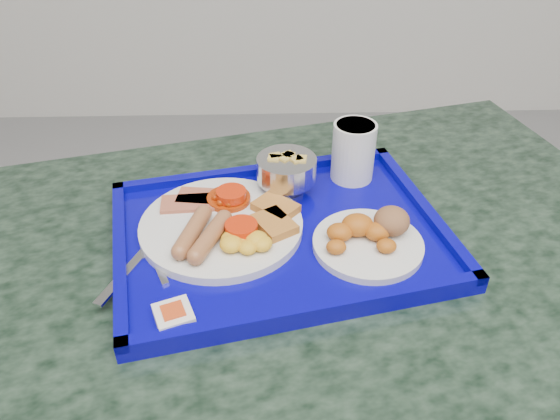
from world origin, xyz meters
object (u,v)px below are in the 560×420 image
at_px(table, 297,337).
at_px(tray, 280,235).
at_px(bread_plate, 370,236).
at_px(fruit_bowl, 287,170).
at_px(juice_cup, 353,150).
at_px(main_plate, 225,224).

height_order(table, tray, tray).
relative_size(bread_plate, fruit_bowl, 1.65).
distance_m(bread_plate, juice_cup, 0.18).
xyz_separation_m(main_plate, juice_cup, (0.21, 0.14, 0.04)).
bearing_deg(juice_cup, main_plate, -145.51).
bearing_deg(main_plate, tray, -3.26).
bearing_deg(table, fruit_bowl, 95.92).
bearing_deg(fruit_bowl, tray, -97.47).
bearing_deg(bread_plate, juice_cup, 90.52).
height_order(main_plate, bread_plate, bread_plate).
xyz_separation_m(bread_plate, fruit_bowl, (-0.11, 0.14, 0.03)).
relative_size(tray, main_plate, 2.24).
xyz_separation_m(fruit_bowl, juice_cup, (0.11, 0.04, 0.01)).
xyz_separation_m(table, main_plate, (-0.11, 0.04, 0.21)).
distance_m(table, bread_plate, 0.24).
distance_m(table, juice_cup, 0.32).
xyz_separation_m(tray, juice_cup, (0.13, 0.15, 0.06)).
height_order(tray, juice_cup, juice_cup).
distance_m(table, tray, 0.20).
relative_size(tray, bread_plate, 3.44).
relative_size(fruit_bowl, juice_cup, 0.96).
bearing_deg(table, juice_cup, 61.04).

